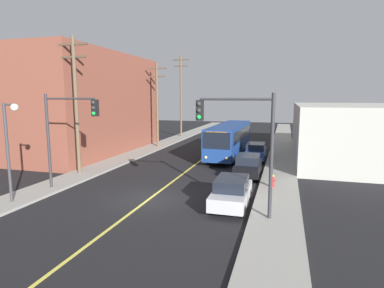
{
  "coord_description": "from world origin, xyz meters",
  "views": [
    {
      "loc": [
        7.5,
        -16.8,
        5.97
      ],
      "look_at": [
        0.0,
        9.05,
        2.0
      ],
      "focal_mm": 30.12,
      "sensor_mm": 36.0,
      "label": 1
    }
  ],
  "objects_px": {
    "parked_car_blue": "(256,151)",
    "fire_hydrant": "(272,180)",
    "parked_car_silver": "(232,192)",
    "utility_pole_far": "(181,93)",
    "street_lamp_left": "(10,138)",
    "parked_car_black": "(248,165)",
    "utility_pole_near": "(76,100)",
    "utility_pole_mid": "(157,101)",
    "traffic_signal_right_corner": "(239,132)",
    "city_bus": "(230,138)",
    "traffic_signal_left_corner": "(68,124)"
  },
  "relations": [
    {
      "from": "parked_car_blue",
      "to": "fire_hydrant",
      "type": "bearing_deg",
      "value": -78.55
    },
    {
      "from": "parked_car_silver",
      "to": "utility_pole_far",
      "type": "distance_m",
      "value": 31.42
    },
    {
      "from": "utility_pole_far",
      "to": "street_lamp_left",
      "type": "distance_m",
      "value": 31.55
    },
    {
      "from": "parked_car_black",
      "to": "utility_pole_far",
      "type": "distance_m",
      "value": 25.22
    },
    {
      "from": "utility_pole_near",
      "to": "utility_pole_mid",
      "type": "relative_size",
      "value": 1.06
    },
    {
      "from": "traffic_signal_right_corner",
      "to": "fire_hydrant",
      "type": "bearing_deg",
      "value": 75.68
    },
    {
      "from": "city_bus",
      "to": "utility_pole_far",
      "type": "bearing_deg",
      "value": 125.37
    },
    {
      "from": "street_lamp_left",
      "to": "parked_car_blue",
      "type": "bearing_deg",
      "value": 54.71
    },
    {
      "from": "traffic_signal_left_corner",
      "to": "utility_pole_mid",
      "type": "bearing_deg",
      "value": 94.81
    },
    {
      "from": "utility_pole_mid",
      "to": "street_lamp_left",
      "type": "relative_size",
      "value": 1.75
    },
    {
      "from": "parked_car_silver",
      "to": "street_lamp_left",
      "type": "bearing_deg",
      "value": -165.5
    },
    {
      "from": "utility_pole_near",
      "to": "utility_pole_mid",
      "type": "xyz_separation_m",
      "value": [
        0.64,
        14.34,
        -0.3
      ]
    },
    {
      "from": "city_bus",
      "to": "traffic_signal_left_corner",
      "type": "xyz_separation_m",
      "value": [
        -7.61,
        -14.94,
        2.49
      ]
    },
    {
      "from": "parked_car_blue",
      "to": "traffic_signal_right_corner",
      "type": "distance_m",
      "value": 15.54
    },
    {
      "from": "traffic_signal_right_corner",
      "to": "street_lamp_left",
      "type": "height_order",
      "value": "traffic_signal_right_corner"
    },
    {
      "from": "parked_car_blue",
      "to": "utility_pole_near",
      "type": "distance_m",
      "value": 16.53
    },
    {
      "from": "utility_pole_far",
      "to": "city_bus",
      "type": "bearing_deg",
      "value": -54.63
    },
    {
      "from": "traffic_signal_left_corner",
      "to": "traffic_signal_right_corner",
      "type": "height_order",
      "value": "same"
    },
    {
      "from": "parked_car_blue",
      "to": "utility_pole_mid",
      "type": "distance_m",
      "value": 13.59
    },
    {
      "from": "parked_car_silver",
      "to": "traffic_signal_left_corner",
      "type": "height_order",
      "value": "traffic_signal_left_corner"
    },
    {
      "from": "city_bus",
      "to": "utility_pole_near",
      "type": "relative_size",
      "value": 1.2
    },
    {
      "from": "utility_pole_near",
      "to": "street_lamp_left",
      "type": "relative_size",
      "value": 1.85
    },
    {
      "from": "parked_car_blue",
      "to": "utility_pole_mid",
      "type": "xyz_separation_m",
      "value": [
        -11.87,
        4.73,
        4.61
      ]
    },
    {
      "from": "parked_car_silver",
      "to": "utility_pole_mid",
      "type": "distance_m",
      "value": 22.27
    },
    {
      "from": "traffic_signal_left_corner",
      "to": "city_bus",
      "type": "bearing_deg",
      "value": 63.0
    },
    {
      "from": "utility_pole_near",
      "to": "utility_pole_mid",
      "type": "distance_m",
      "value": 14.36
    },
    {
      "from": "parked_car_black",
      "to": "traffic_signal_right_corner",
      "type": "xyz_separation_m",
      "value": [
        0.46,
        -8.68,
        3.46
      ]
    },
    {
      "from": "parked_car_black",
      "to": "utility_pole_near",
      "type": "bearing_deg",
      "value": -165.91
    },
    {
      "from": "utility_pole_mid",
      "to": "traffic_signal_right_corner",
      "type": "xyz_separation_m",
      "value": [
        12.36,
        -19.88,
        -1.15
      ]
    },
    {
      "from": "utility_pole_far",
      "to": "utility_pole_near",
      "type": "bearing_deg",
      "value": -90.62
    },
    {
      "from": "utility_pole_near",
      "to": "fire_hydrant",
      "type": "relative_size",
      "value": 12.14
    },
    {
      "from": "utility_pole_far",
      "to": "traffic_signal_left_corner",
      "type": "height_order",
      "value": "utility_pole_far"
    },
    {
      "from": "parked_car_black",
      "to": "traffic_signal_left_corner",
      "type": "bearing_deg",
      "value": -145.65
    },
    {
      "from": "utility_pole_far",
      "to": "traffic_signal_right_corner",
      "type": "relative_size",
      "value": 1.95
    },
    {
      "from": "parked_car_blue",
      "to": "traffic_signal_left_corner",
      "type": "height_order",
      "value": "traffic_signal_left_corner"
    },
    {
      "from": "parked_car_black",
      "to": "street_lamp_left",
      "type": "distance_m",
      "value": 15.81
    },
    {
      "from": "city_bus",
      "to": "utility_pole_far",
      "type": "relative_size",
      "value": 1.04
    },
    {
      "from": "street_lamp_left",
      "to": "traffic_signal_left_corner",
      "type": "bearing_deg",
      "value": 65.2
    },
    {
      "from": "utility_pole_mid",
      "to": "traffic_signal_right_corner",
      "type": "relative_size",
      "value": 1.6
    },
    {
      "from": "traffic_signal_left_corner",
      "to": "street_lamp_left",
      "type": "xyz_separation_m",
      "value": [
        -1.42,
        -3.06,
        -0.56
      ]
    },
    {
      "from": "traffic_signal_left_corner",
      "to": "utility_pole_near",
      "type": "bearing_deg",
      "value": 119.03
    },
    {
      "from": "utility_pole_far",
      "to": "traffic_signal_left_corner",
      "type": "xyz_separation_m",
      "value": [
        1.92,
        -28.36,
        -2.22
      ]
    },
    {
      "from": "city_bus",
      "to": "parked_car_blue",
      "type": "bearing_deg",
      "value": -27.17
    },
    {
      "from": "parked_car_black",
      "to": "utility_pole_near",
      "type": "height_order",
      "value": "utility_pole_near"
    },
    {
      "from": "parked_car_black",
      "to": "utility_pole_near",
      "type": "distance_m",
      "value": 13.83
    },
    {
      "from": "utility_pole_near",
      "to": "parked_car_silver",
      "type": "bearing_deg",
      "value": -17.73
    },
    {
      "from": "parked_car_blue",
      "to": "parked_car_black",
      "type": "bearing_deg",
      "value": -89.77
    },
    {
      "from": "parked_car_blue",
      "to": "street_lamp_left",
      "type": "distance_m",
      "value": 20.55
    },
    {
      "from": "traffic_signal_left_corner",
      "to": "fire_hydrant",
      "type": "bearing_deg",
      "value": 18.21
    },
    {
      "from": "utility_pole_mid",
      "to": "utility_pole_far",
      "type": "xyz_separation_m",
      "value": [
        -0.38,
        10.09,
        1.07
      ]
    }
  ]
}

